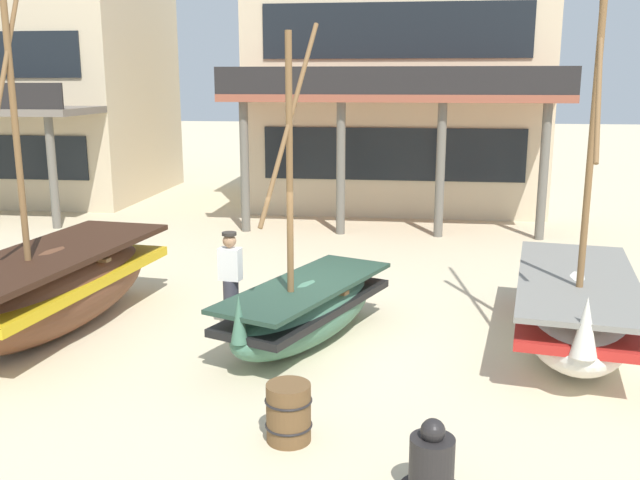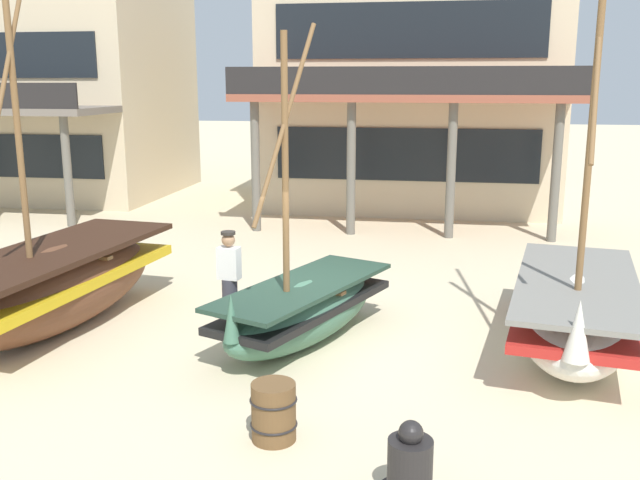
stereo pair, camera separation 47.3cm
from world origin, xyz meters
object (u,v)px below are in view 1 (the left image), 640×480
(fishing_boat_centre_large, at_px, (575,307))
(harbor_building_annex, at_px, (21,59))
(capstan_winch, at_px, (431,468))
(fishing_boat_far_right, at_px, (55,286))
(harbor_building_main, at_px, (397,92))
(wooden_barrel, at_px, (289,412))
(fisherman_by_hull, at_px, (231,282))
(fishing_boat_near_left, at_px, (306,309))

(fishing_boat_centre_large, distance_m, harbor_building_annex, 21.59)
(fishing_boat_centre_large, relative_size, capstan_winch, 7.36)
(fishing_boat_far_right, bearing_deg, harbor_building_main, 69.28)
(fishing_boat_far_right, distance_m, capstan_winch, 7.37)
(fishing_boat_centre_large, distance_m, wooden_barrel, 5.32)
(harbor_building_main, bearing_deg, wooden_barrel, -92.56)
(fishing_boat_far_right, xyz_separation_m, fisherman_by_hull, (2.90, 0.37, 0.07))
(fishing_boat_centre_large, distance_m, harbor_building_main, 14.18)
(fisherman_by_hull, bearing_deg, capstan_winch, -54.42)
(fishing_boat_far_right, relative_size, harbor_building_annex, 0.69)
(fishing_boat_centre_large, xyz_separation_m, wooden_barrel, (-3.94, -3.57, -0.28))
(fisherman_by_hull, height_order, capstan_winch, fisherman_by_hull)
(capstan_winch, bearing_deg, harbor_building_annex, 128.63)
(fishing_boat_far_right, xyz_separation_m, harbor_building_main, (5.25, 13.89, 2.94))
(fisherman_by_hull, bearing_deg, harbor_building_main, 80.14)
(fishing_boat_near_left, relative_size, fisherman_by_hull, 2.93)
(fishing_boat_far_right, height_order, harbor_building_main, harbor_building_main)
(fishing_boat_near_left, relative_size, fishing_boat_far_right, 0.72)
(fishing_boat_far_right, bearing_deg, capstan_winch, -33.93)
(fishing_boat_far_right, distance_m, fisherman_by_hull, 2.93)
(fishing_boat_near_left, xyz_separation_m, harbor_building_main, (1.03, 13.89, 3.15))
(fishing_boat_centre_large, relative_size, harbor_building_annex, 0.64)
(fishing_boat_far_right, bearing_deg, fisherman_by_hull, 7.25)
(fishing_boat_centre_large, height_order, fisherman_by_hull, fishing_boat_centre_large)
(harbor_building_annex, bearing_deg, wooden_barrel, -53.18)
(fishing_boat_centre_large, relative_size, harbor_building_main, 0.65)
(capstan_winch, height_order, wooden_barrel, capstan_winch)
(fishing_boat_far_right, height_order, wooden_barrel, fishing_boat_far_right)
(harbor_building_annex, bearing_deg, capstan_winch, -51.37)
(fishing_boat_near_left, xyz_separation_m, wooden_barrel, (0.27, -3.15, -0.20))
(fishing_boat_near_left, bearing_deg, capstan_winch, -65.36)
(fisherman_by_hull, relative_size, harbor_building_annex, 0.17)
(fishing_boat_near_left, relative_size, fishing_boat_centre_large, 0.78)
(fishing_boat_near_left, relative_size, harbor_building_main, 0.51)
(fishing_boat_near_left, bearing_deg, wooden_barrel, -85.08)
(capstan_winch, distance_m, harbor_building_annex, 23.19)
(fishing_boat_near_left, relative_size, capstan_winch, 5.75)
(capstan_winch, relative_size, harbor_building_annex, 0.09)
(fishing_boat_near_left, height_order, fishing_boat_far_right, fishing_boat_far_right)
(fishing_boat_far_right, xyz_separation_m, wooden_barrel, (4.49, -3.15, -0.41))
(fishing_boat_near_left, distance_m, fishing_boat_far_right, 4.23)
(fisherman_by_hull, xyz_separation_m, harbor_building_annex, (-11.00, 13.29, 4.02))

